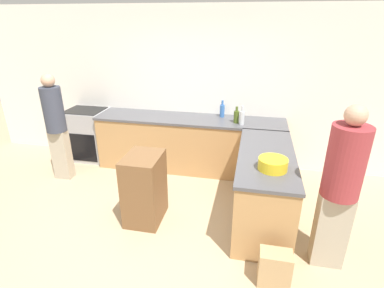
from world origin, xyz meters
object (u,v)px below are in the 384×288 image
(water_bottle_blue, at_px, (222,110))
(range_oven, at_px, (88,134))
(island_table, at_px, (145,188))
(paper_bag, at_px, (275,268))
(vinegar_bottle_clear, at_px, (242,117))
(person_by_range, at_px, (56,124))
(olive_oil_bottle, at_px, (236,116))
(person_at_peninsula, at_px, (340,185))
(mixing_bowl, at_px, (273,164))

(water_bottle_blue, bearing_deg, range_oven, -176.69)
(island_table, relative_size, paper_bag, 2.39)
(range_oven, xyz_separation_m, island_table, (1.70, -1.59, -0.01))
(vinegar_bottle_clear, distance_m, water_bottle_blue, 0.48)
(island_table, xyz_separation_m, person_by_range, (-1.73, 0.79, 0.49))
(island_table, xyz_separation_m, olive_oil_bottle, (1.03, 1.47, 0.58))
(water_bottle_blue, height_order, person_at_peninsula, person_at_peninsula)
(island_table, xyz_separation_m, paper_bag, (1.62, -0.75, -0.27))
(person_by_range, bearing_deg, range_oven, 87.99)
(olive_oil_bottle, bearing_deg, mixing_bowl, -71.48)
(range_oven, distance_m, paper_bag, 4.07)
(range_oven, height_order, mixing_bowl, mixing_bowl)
(island_table, height_order, water_bottle_blue, water_bottle_blue)
(person_at_peninsula, bearing_deg, island_table, 171.36)
(range_oven, distance_m, water_bottle_blue, 2.55)
(island_table, bearing_deg, vinegar_bottle_clear, 51.06)
(range_oven, height_order, olive_oil_bottle, olive_oil_bottle)
(range_oven, bearing_deg, vinegar_bottle_clear, -3.90)
(olive_oil_bottle, height_order, paper_bag, olive_oil_bottle)
(person_by_range, bearing_deg, person_at_peninsula, -15.95)
(olive_oil_bottle, bearing_deg, person_at_peninsula, -57.43)
(range_oven, distance_m, island_table, 2.32)
(island_table, bearing_deg, range_oven, 136.99)
(olive_oil_bottle, bearing_deg, vinegar_bottle_clear, -39.44)
(mixing_bowl, relative_size, person_by_range, 0.19)
(range_oven, relative_size, mixing_bowl, 2.93)
(paper_bag, bearing_deg, person_by_range, 155.35)
(mixing_bowl, distance_m, person_at_peninsula, 0.69)
(vinegar_bottle_clear, height_order, olive_oil_bottle, vinegar_bottle_clear)
(range_oven, relative_size, vinegar_bottle_clear, 3.13)
(person_at_peninsula, bearing_deg, mixing_bowl, 156.93)
(paper_bag, bearing_deg, range_oven, 144.87)
(person_at_peninsula, bearing_deg, vinegar_bottle_clear, 121.54)
(water_bottle_blue, relative_size, person_at_peninsula, 0.16)
(water_bottle_blue, bearing_deg, olive_oil_bottle, -45.53)
(vinegar_bottle_clear, height_order, paper_bag, vinegar_bottle_clear)
(person_at_peninsula, bearing_deg, water_bottle_blue, 124.31)
(island_table, distance_m, water_bottle_blue, 1.98)
(mixing_bowl, relative_size, person_at_peninsula, 0.18)
(vinegar_bottle_clear, distance_m, person_at_peninsula, 2.03)
(island_table, distance_m, person_at_peninsula, 2.27)
(mixing_bowl, distance_m, person_by_range, 3.38)
(range_oven, bearing_deg, water_bottle_blue, 3.31)
(vinegar_bottle_clear, relative_size, olive_oil_bottle, 1.13)
(vinegar_bottle_clear, bearing_deg, paper_bag, -76.99)
(range_oven, xyz_separation_m, person_at_peninsula, (3.88, -1.92, 0.50))
(range_oven, bearing_deg, olive_oil_bottle, -2.46)
(range_oven, relative_size, person_at_peninsula, 0.53)
(range_oven, xyz_separation_m, mixing_bowl, (3.25, -1.65, 0.53))
(range_oven, distance_m, person_at_peninsula, 4.36)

